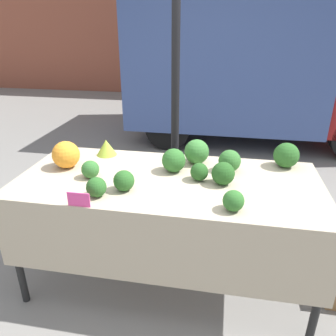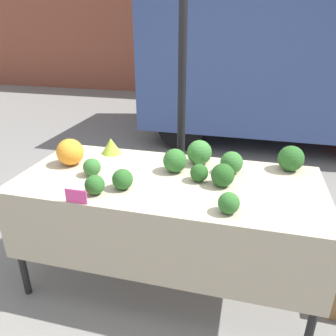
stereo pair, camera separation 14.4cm
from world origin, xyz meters
The scene contains 17 objects.
ground_plane centered at (0.00, 0.00, 0.00)m, with size 40.00×40.00×0.00m, color gray.
tent_pole centered at (-0.08, 0.76, 1.11)m, with size 0.07×0.07×2.22m.
parked_truck centered at (0.70, 3.84, 1.25)m, with size 4.07×2.30×2.34m.
market_table centered at (0.00, -0.07, 0.77)m, with size 2.07×0.94×0.87m.
orange_cauliflower centered at (-0.77, 0.06, 0.97)m, with size 0.20×0.20×0.20m.
romanesco_head centered at (-0.57, 0.35, 0.94)m, with size 0.16×0.16×0.13m.
broccoli_head_0 centered at (0.81, 0.36, 0.96)m, with size 0.18×0.18×0.18m.
broccoli_head_1 centered at (0.21, 0.02, 0.93)m, with size 0.12×0.12×0.12m.
broccoli_head_2 centered at (-0.53, -0.08, 0.93)m, with size 0.12×0.12×0.12m.
broccoli_head_3 centered at (0.16, 0.31, 0.97)m, with size 0.19×0.19×0.19m.
broccoli_head_4 centered at (-0.38, -0.32, 0.94)m, with size 0.12×0.12×0.12m.
broccoli_head_5 centered at (0.41, 0.20, 0.95)m, with size 0.16×0.16×0.16m.
broccoli_head_6 centered at (0.37, -0.01, 0.95)m, with size 0.15×0.15×0.15m.
broccoli_head_7 centered at (-0.24, -0.21, 0.94)m, with size 0.13×0.13×0.13m.
broccoli_head_8 centered at (0.02, 0.13, 0.96)m, with size 0.17×0.17×0.17m.
broccoli_head_9 centered at (0.44, -0.34, 0.93)m, with size 0.12×0.12×0.12m.
price_sign centered at (-0.44, -0.46, 0.92)m, with size 0.14×0.01×0.09m.
Camera 2 is at (0.50, -1.96, 1.85)m, focal length 35.00 mm.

